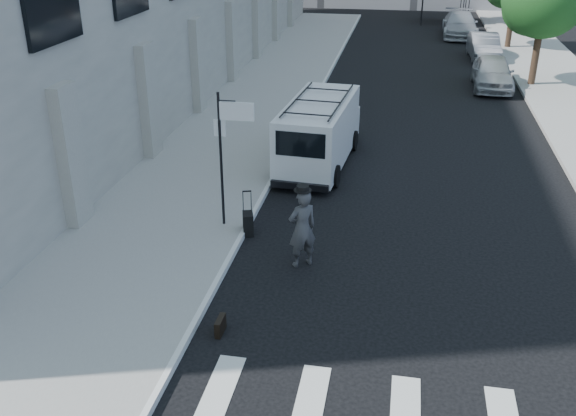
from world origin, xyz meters
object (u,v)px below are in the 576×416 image
at_px(briefcase, 220,326).
at_px(suitcase, 248,224).
at_px(parked_car_b, 484,47).
at_px(parked_car_a, 493,72).
at_px(businessman, 302,229).
at_px(cargo_van, 320,131).
at_px(parked_car_c, 460,25).

xyz_separation_m(briefcase, suitcase, (-0.46, 4.22, 0.13)).
bearing_deg(parked_car_b, parked_car_a, -93.67).
xyz_separation_m(briefcase, parked_car_a, (7.17, 20.61, 0.57)).
relative_size(businessman, parked_car_a, 0.44).
bearing_deg(suitcase, briefcase, -100.79).
distance_m(cargo_van, parked_car_c, 24.99).
bearing_deg(suitcase, parked_car_b, 54.10).
relative_size(parked_car_a, parked_car_b, 1.04).
distance_m(suitcase, parked_car_c, 30.47).
relative_size(businessman, briefcase, 4.33).
bearing_deg(cargo_van, parked_car_c, 80.78).
height_order(suitcase, cargo_van, cargo_van).
bearing_deg(cargo_van, businessman, -81.26).
xyz_separation_m(cargo_van, parked_car_a, (6.54, 11.02, -0.36)).
xyz_separation_m(cargo_van, parked_car_c, (5.81, 24.31, -0.34)).
xyz_separation_m(suitcase, cargo_van, (1.09, 5.37, 0.79)).
height_order(briefcase, suitcase, suitcase).
relative_size(suitcase, parked_car_c, 0.22).
xyz_separation_m(businessman, parked_car_c, (5.29, 30.96, -0.19)).
xyz_separation_m(parked_car_a, parked_car_b, (0.19, 6.46, -0.05)).
distance_m(parked_car_a, parked_car_c, 13.30).
distance_m(parked_car_b, parked_car_c, 6.89).
relative_size(suitcase, cargo_van, 0.20).
relative_size(briefcase, parked_car_a, 0.10).
height_order(cargo_van, parked_car_c, cargo_van).
distance_m(suitcase, parked_car_a, 18.08).
xyz_separation_m(suitcase, parked_car_a, (7.63, 16.39, 0.44)).
bearing_deg(suitcase, parked_car_a, 48.03).
bearing_deg(briefcase, parked_car_c, 79.97).
relative_size(businessman, parked_car_c, 0.36).
xyz_separation_m(cargo_van, parked_car_b, (6.73, 17.48, -0.41)).
height_order(suitcase, parked_car_c, parked_car_c).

